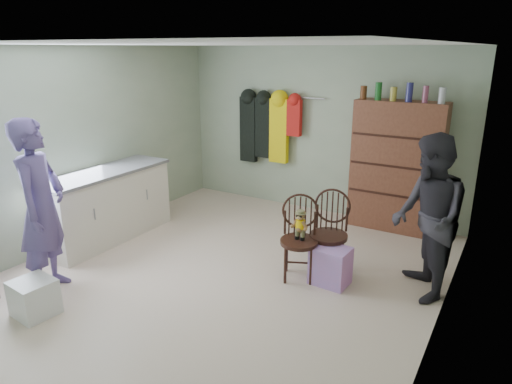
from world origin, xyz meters
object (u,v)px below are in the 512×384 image
Objects in this scene: chair_front at (300,232)px; dresser at (396,166)px; counter at (106,205)px; chair_far at (330,229)px.

chair_front is 2.08m from dresser.
counter is 1.94× the size of chair_far.
chair_far is (0.23, 0.30, -0.02)m from chair_front.
chair_far is 0.47× the size of dresser.
dresser is (0.52, 1.98, 0.38)m from chair_front.
counter is at bearing 162.88° from chair_front.
chair_far is at bearing 12.07° from counter.
dresser reaches higher than chair_far.
counter and chair_front have the same top height.
chair_far is 1.74m from dresser.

